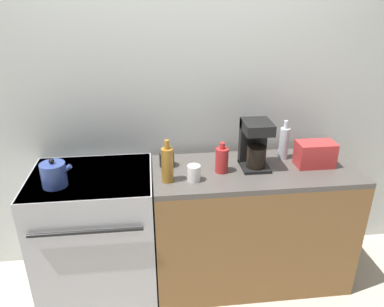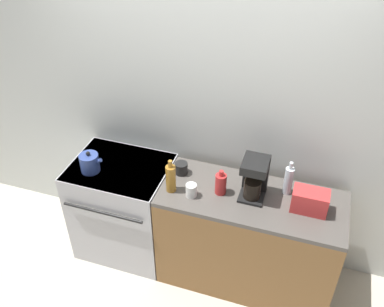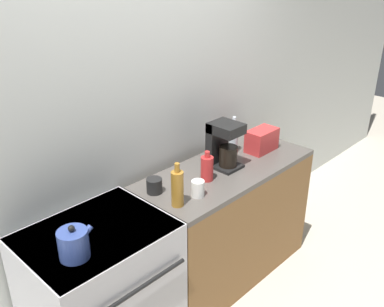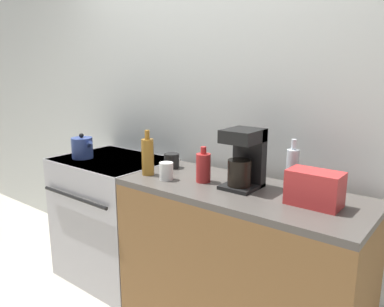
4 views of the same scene
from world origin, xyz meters
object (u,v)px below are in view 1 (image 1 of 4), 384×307
object	(u,v)px
bottle_amber	(167,164)
cup_black	(167,160)
toaster	(315,154)
coffee_maker	(255,143)
cup_white	(194,173)
bottle_red	(222,160)
stove	(97,232)
bottle_clear	(284,143)
kettle	(54,175)

from	to	relation	value
bottle_amber	cup_black	xyz separation A→B (m)	(0.01, 0.21, -0.07)
toaster	coffee_maker	xyz separation A→B (m)	(-0.41, 0.04, 0.08)
toaster	cup_white	distance (m)	0.85
cup_black	cup_white	distance (m)	0.28
coffee_maker	bottle_red	distance (m)	0.25
cup_white	stove	bearing A→B (deg)	167.86
bottle_red	bottle_clear	distance (m)	0.50
bottle_clear	cup_black	bearing A→B (deg)	-177.79
toaster	coffee_maker	bearing A→B (deg)	174.31
coffee_maker	bottle_clear	xyz separation A→B (m)	(0.24, 0.10, -0.05)
kettle	bottle_red	xyz separation A→B (m)	(1.05, 0.07, 0.01)
toaster	cup_black	world-z (taller)	toaster
cup_black	bottle_clear	bearing A→B (deg)	2.21
toaster	cup_white	size ratio (longest dim) A/B	2.40
coffee_maker	kettle	bearing A→B (deg)	-174.13
toaster	cup_black	distance (m)	1.00
bottle_red	cup_black	world-z (taller)	bottle_red
stove	toaster	xyz separation A→B (m)	(1.50, -0.02, 0.53)
bottle_clear	cup_white	size ratio (longest dim) A/B	2.70
toaster	cup_black	size ratio (longest dim) A/B	2.52
bottle_amber	cup_black	world-z (taller)	bottle_amber
bottle_amber	stove	bearing A→B (deg)	165.40
kettle	coffee_maker	distance (m)	1.29
stove	cup_black	xyz separation A→B (m)	(0.50, 0.08, 0.50)
cup_black	bottle_amber	bearing A→B (deg)	-91.56
stove	cup_black	world-z (taller)	cup_black
toaster	bottle_amber	size ratio (longest dim) A/B	0.91
stove	bottle_clear	world-z (taller)	bottle_clear
cup_white	cup_black	bearing A→B (deg)	124.75
bottle_amber	cup_black	bearing A→B (deg)	88.44
toaster	cup_white	world-z (taller)	toaster
bottle_red	bottle_amber	bearing A→B (deg)	-166.06
bottle_red	cup_white	world-z (taller)	bottle_red
toaster	bottle_clear	distance (m)	0.22
bottle_clear	cup_black	distance (m)	0.83
kettle	bottle_amber	bearing A→B (deg)	-1.57
bottle_amber	cup_white	size ratio (longest dim) A/B	2.66
cup_black	stove	bearing A→B (deg)	-170.52
bottle_amber	cup_black	size ratio (longest dim) A/B	2.78
kettle	cup_black	bearing A→B (deg)	15.71
toaster	cup_white	xyz separation A→B (m)	(-0.84, -0.12, -0.03)
bottle_clear	cup_white	distance (m)	0.72
stove	kettle	world-z (taller)	kettle
bottle_amber	toaster	bearing A→B (deg)	6.25
stove	coffee_maker	distance (m)	1.25
bottle_clear	cup_black	size ratio (longest dim) A/B	2.83
cup_black	bottle_red	bearing A→B (deg)	-19.56
stove	bottle_amber	bearing A→B (deg)	-14.60
stove	cup_white	bearing A→B (deg)	-12.14
coffee_maker	stove	bearing A→B (deg)	-178.92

